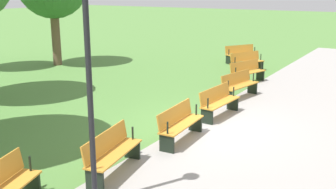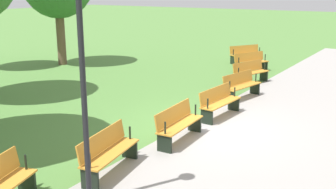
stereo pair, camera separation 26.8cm
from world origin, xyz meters
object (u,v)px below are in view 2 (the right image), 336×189
object	(u,v)px
bench_5	(178,123)
lamp_post	(81,43)
bench_3	(241,85)
bench_4	(219,101)
bench_6	(108,151)
bench_2	(250,72)
bench_0	(246,54)
bench_1	(251,62)

from	to	relation	value
bench_5	lamp_post	xyz separation A→B (m)	(3.48, 0.23, 2.42)
bench_3	bench_4	world-z (taller)	same
bench_6	lamp_post	distance (m)	2.72
bench_2	lamp_post	size ratio (longest dim) A/B	0.44
bench_2	bench_4	distance (m)	4.72
bench_4	lamp_post	size ratio (longest dim) A/B	0.43
bench_0	bench_4	bearing A→B (deg)	48.91
bench_3	bench_5	size ratio (longest dim) A/B	1.02
bench_4	bench_5	xyz separation A→B (m)	(2.37, 0.00, 0.00)
lamp_post	bench_1	bearing A→B (deg)	-171.38
bench_0	bench_6	world-z (taller)	same
bench_3	bench_6	distance (m)	7.06
bench_0	bench_2	size ratio (longest dim) A/B	0.96
bench_3	lamp_post	distance (m)	8.56
bench_0	bench_4	size ratio (longest dim) A/B	0.98
bench_0	bench_5	size ratio (longest dim) A/B	0.98
lamp_post	bench_0	bearing A→B (deg)	-168.43
bench_5	bench_6	distance (m)	2.37
bench_2	bench_5	world-z (taller)	same
bench_1	bench_6	distance (m)	11.65
bench_4	bench_5	size ratio (longest dim) A/B	1.00
bench_1	bench_2	distance (m)	2.36
bench_4	bench_6	size ratio (longest dim) A/B	0.98
bench_2	lamp_post	world-z (taller)	lamp_post
bench_3	bench_6	world-z (taller)	same
bench_2	bench_4	bearing A→B (deg)	27.94
bench_1	bench_3	xyz separation A→B (m)	(4.50, 1.41, 0.00)
bench_4	lamp_post	world-z (taller)	lamp_post
bench_0	bench_3	world-z (taller)	same
bench_6	bench_0	bearing A→B (deg)	179.93
bench_2	bench_5	size ratio (longest dim) A/B	1.02
bench_1	bench_4	size ratio (longest dim) A/B	1.01
bench_1	bench_4	bearing A→B (deg)	38.43
bench_1	bench_2	world-z (taller)	same
bench_0	bench_3	distance (m)	7.05
bench_4	bench_0	bearing A→B (deg)	-159.10
bench_2	lamp_post	bearing A→B (deg)	23.40
bench_0	bench_2	bearing A→B (deg)	55.88
bench_0	bench_4	distance (m)	9.37
lamp_post	bench_4	bearing A→B (deg)	-177.78
bench_1	bench_6	world-z (taller)	same
bench_4	bench_6	distance (m)	4.72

